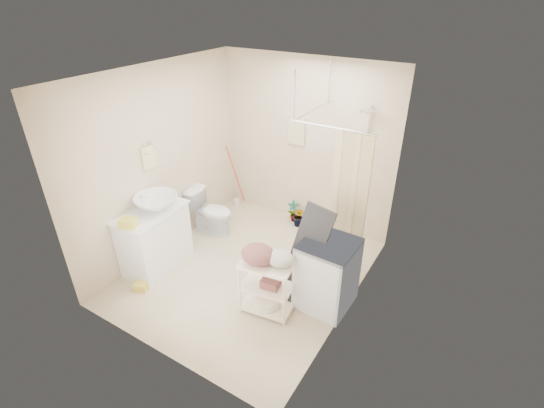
{
  "coord_description": "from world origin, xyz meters",
  "views": [
    {
      "loc": [
        2.48,
        -3.44,
        3.44
      ],
      "look_at": [
        0.23,
        0.25,
        1.0
      ],
      "focal_mm": 26.0,
      "sensor_mm": 36.0,
      "label": 1
    }
  ],
  "objects_px": {
    "vanity": "(155,239)",
    "washing_machine": "(327,274)",
    "laundry_rack": "(267,283)",
    "toilet": "(211,212)"
  },
  "relations": [
    {
      "from": "vanity",
      "to": "washing_machine",
      "type": "height_order",
      "value": "washing_machine"
    },
    {
      "from": "laundry_rack",
      "to": "washing_machine",
      "type": "bearing_deg",
      "value": 33.24
    },
    {
      "from": "washing_machine",
      "to": "laundry_rack",
      "type": "relative_size",
      "value": 1.07
    },
    {
      "from": "vanity",
      "to": "washing_machine",
      "type": "bearing_deg",
      "value": 9.09
    },
    {
      "from": "washing_machine",
      "to": "toilet",
      "type": "bearing_deg",
      "value": 168.2
    },
    {
      "from": "toilet",
      "to": "vanity",
      "type": "bearing_deg",
      "value": 167.89
    },
    {
      "from": "washing_machine",
      "to": "laundry_rack",
      "type": "xyz_separation_m",
      "value": [
        -0.54,
        -0.48,
        -0.03
      ]
    },
    {
      "from": "vanity",
      "to": "toilet",
      "type": "relative_size",
      "value": 1.36
    },
    {
      "from": "vanity",
      "to": "toilet",
      "type": "distance_m",
      "value": 1.05
    },
    {
      "from": "vanity",
      "to": "toilet",
      "type": "height_order",
      "value": "vanity"
    }
  ]
}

